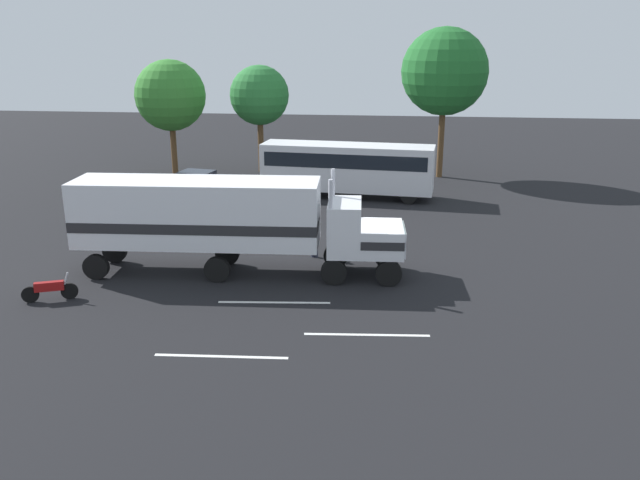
% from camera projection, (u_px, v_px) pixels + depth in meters
% --- Properties ---
extents(ground_plane, '(120.00, 120.00, 0.00)m').
position_uv_depth(ground_plane, '(368.00, 275.00, 28.26)').
color(ground_plane, black).
extents(lane_stripe_near, '(4.40, 0.57, 0.01)m').
position_uv_depth(lane_stripe_near, '(274.00, 302.00, 25.33)').
color(lane_stripe_near, silver).
rests_on(lane_stripe_near, ground_plane).
extents(lane_stripe_mid, '(4.40, 0.51, 0.01)m').
position_uv_depth(lane_stripe_mid, '(367.00, 335.00, 22.58)').
color(lane_stripe_mid, silver).
rests_on(lane_stripe_mid, ground_plane).
extents(lane_stripe_far, '(4.40, 0.42, 0.01)m').
position_uv_depth(lane_stripe_far, '(221.00, 356.00, 21.05)').
color(lane_stripe_far, silver).
rests_on(lane_stripe_far, ground_plane).
extents(semi_truck, '(14.29, 3.60, 4.50)m').
position_uv_depth(semi_truck, '(223.00, 218.00, 27.79)').
color(semi_truck, white).
rests_on(semi_truck, ground_plane).
extents(person_bystander, '(0.37, 0.47, 1.63)m').
position_uv_depth(person_bystander, '(315.00, 239.00, 30.33)').
color(person_bystander, '#2D3347').
rests_on(person_bystander, ground_plane).
extents(parked_bus, '(11.19, 3.59, 3.40)m').
position_uv_depth(parked_bus, '(347.00, 165.00, 41.51)').
color(parked_bus, silver).
rests_on(parked_bus, ground_plane).
extents(parked_car, '(4.65, 2.57, 1.57)m').
position_uv_depth(parked_car, '(195.00, 183.00, 42.42)').
color(parked_car, maroon).
rests_on(parked_car, ground_plane).
extents(motorcycle, '(2.00, 0.87, 1.12)m').
position_uv_depth(motorcycle, '(50.00, 289.00, 25.38)').
color(motorcycle, black).
rests_on(motorcycle, ground_plane).
extents(tree_left, '(6.17, 6.17, 10.69)m').
position_uv_depth(tree_left, '(445.00, 72.00, 45.80)').
color(tree_left, brown).
rests_on(tree_left, ground_plane).
extents(tree_center, '(5.21, 5.21, 8.42)m').
position_uv_depth(tree_center, '(170.00, 96.00, 47.73)').
color(tree_center, brown).
rests_on(tree_center, ground_plane).
extents(tree_right, '(4.43, 4.43, 8.00)m').
position_uv_depth(tree_right, '(259.00, 96.00, 48.26)').
color(tree_right, brown).
rests_on(tree_right, ground_plane).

